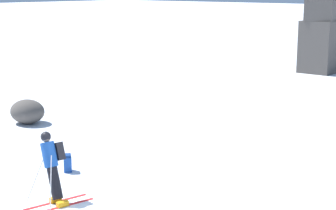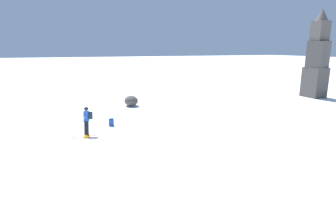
# 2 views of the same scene
# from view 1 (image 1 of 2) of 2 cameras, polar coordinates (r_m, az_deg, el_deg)

# --- Properties ---
(skier) EXTENTS (1.26, 1.73, 1.74)m
(skier) POSITION_cam_1_polar(r_m,az_deg,el_deg) (13.96, -11.69, -5.81)
(skier) COLOR red
(skier) RESTS_ON ground
(rock_pillar) EXTENTS (2.00, 1.76, 8.97)m
(rock_pillar) POSITION_cam_1_polar(r_m,az_deg,el_deg) (35.03, 15.30, 9.27)
(rock_pillar) COLOR #4C4742
(rock_pillar) RESTS_ON ground
(spare_backpack) EXTENTS (0.37, 0.36, 0.50)m
(spare_backpack) POSITION_cam_1_polar(r_m,az_deg,el_deg) (16.23, -10.16, -5.83)
(spare_backpack) COLOR #194293
(spare_backpack) RESTS_ON ground
(exposed_boulder_0) EXTENTS (1.42, 1.21, 0.93)m
(exposed_boulder_0) POSITION_cam_1_polar(r_m,az_deg,el_deg) (22.11, -14.10, -0.65)
(exposed_boulder_0) COLOR #4C4742
(exposed_boulder_0) RESTS_ON ground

